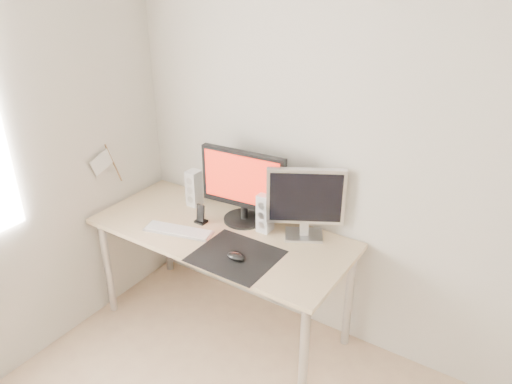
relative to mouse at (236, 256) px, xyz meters
The scene contains 11 objects.
wall_back 1.02m from the mouse, 40.11° to the left, with size 3.50×3.50×0.00m, color silver.
mousepad 0.04m from the mouse, 123.69° to the left, with size 0.45×0.40×0.00m, color black.
mouse is the anchor object (origin of this frame).
desk 0.34m from the mouse, 141.28° to the left, with size 1.60×0.70×0.73m.
main_monitor 0.49m from the mouse, 118.48° to the left, with size 0.55×0.28×0.47m.
second_monitor 0.52m from the mouse, 65.18° to the left, with size 0.41×0.26×0.43m.
speaker_left 0.72m from the mouse, 147.56° to the left, with size 0.08×0.09×0.24m.
speaker_right 0.37m from the mouse, 95.33° to the left, with size 0.08×0.09×0.24m.
keyboard 0.47m from the mouse, behind, with size 0.44×0.22×0.02m.
phone_dock 0.47m from the mouse, 152.53° to the left, with size 0.07×0.06×0.12m.
pennant 1.08m from the mouse, behind, with size 0.01×0.23×0.29m.
Camera 1 is at (0.66, -0.67, 2.29)m, focal length 35.00 mm.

